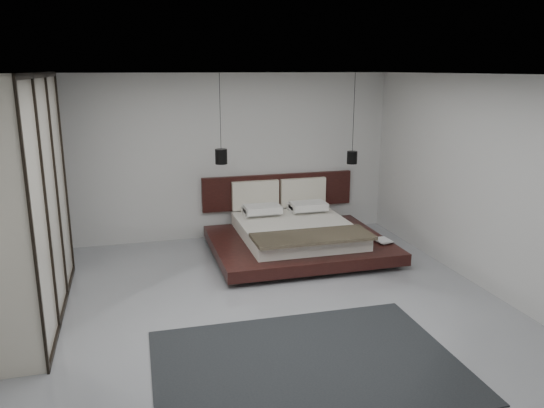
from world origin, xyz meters
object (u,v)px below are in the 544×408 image
object	(u,v)px
lattice_screen	(26,179)
rug	(307,365)
wardrobe	(21,200)
pendant_left	(221,156)
bed	(296,234)
pendant_right	(352,157)

from	to	relation	value
lattice_screen	rug	bearing A→B (deg)	-51.44
wardrobe	rug	distance (m)	3.69
pendant_left	wardrobe	world-z (taller)	wardrobe
wardrobe	rug	size ratio (longest dim) A/B	0.95
bed	rug	size ratio (longest dim) A/B	0.90
bed	wardrobe	xyz separation A→B (m)	(-3.73, -1.35, 1.13)
wardrobe	pendant_right	bearing A→B (deg)	20.03
lattice_screen	bed	size ratio (longest dim) A/B	0.96
pendant_left	wardrobe	size ratio (longest dim) A/B	0.48
pendant_left	lattice_screen	bearing A→B (deg)	177.60
bed	pendant_right	bearing A→B (deg)	20.67
bed	wardrobe	bearing A→B (deg)	-160.16
bed	pendant_left	world-z (taller)	pendant_left
bed	pendant_left	bearing A→B (deg)	159.33
bed	pendant_right	world-z (taller)	pendant_right
pendant_left	wardrobe	bearing A→B (deg)	-146.01
pendant_right	bed	bearing A→B (deg)	-159.33
bed	wardrobe	world-z (taller)	wardrobe
lattice_screen	rug	world-z (taller)	lattice_screen
pendant_right	rug	distance (m)	4.46
lattice_screen	pendant_right	size ratio (longest dim) A/B	1.74
bed	rug	xyz separation A→B (m)	(-0.93, -3.29, -0.28)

